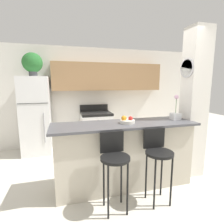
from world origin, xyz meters
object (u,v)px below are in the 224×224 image
at_px(bar_stool_right, 158,154).
at_px(fruit_bowl, 127,121).
at_px(bar_stool_left, 114,159).
at_px(potted_plant_on_fridge, 32,63).
at_px(refrigerator, 36,116).
at_px(orchid_vase, 176,114).
at_px(stove_range, 96,129).

relative_size(bar_stool_right, fruit_bowl, 4.41).
height_order(bar_stool_left, potted_plant_on_fridge, potted_plant_on_fridge).
relative_size(refrigerator, bar_stool_right, 1.76).
bearing_deg(fruit_bowl, orchid_vase, 2.74).
xyz_separation_m(refrigerator, bar_stool_left, (1.23, -2.31, -0.21)).
relative_size(stove_range, orchid_vase, 2.57).
bearing_deg(stove_range, orchid_vase, -60.27).
xyz_separation_m(bar_stool_left, potted_plant_on_fridge, (-1.23, 2.31, 1.39)).
bearing_deg(fruit_bowl, potted_plant_on_fridge, 130.20).
height_order(bar_stool_left, fruit_bowl, fruit_bowl).
xyz_separation_m(refrigerator, orchid_vase, (2.44, -1.80, 0.24)).
distance_m(bar_stool_left, bar_stool_right, 0.61).
bearing_deg(bar_stool_right, orchid_vase, 39.98).
bearing_deg(bar_stool_left, potted_plant_on_fridge, 118.02).
relative_size(bar_stool_left, orchid_vase, 2.43).
xyz_separation_m(stove_range, orchid_vase, (1.03, -1.81, 0.67)).
distance_m(bar_stool_right, orchid_vase, 0.90).
distance_m(refrigerator, potted_plant_on_fridge, 1.18).
distance_m(bar_stool_right, potted_plant_on_fridge, 3.26).
height_order(potted_plant_on_fridge, orchid_vase, potted_plant_on_fridge).
distance_m(bar_stool_left, orchid_vase, 1.39).
bearing_deg(fruit_bowl, bar_stool_left, -125.91).
bearing_deg(potted_plant_on_fridge, bar_stool_right, -51.39).
bearing_deg(fruit_bowl, refrigerator, 130.20).
relative_size(orchid_vase, fruit_bowl, 1.82).
xyz_separation_m(orchid_vase, fruit_bowl, (-0.88, -0.04, -0.06)).
height_order(stove_range, bar_stool_right, stove_range).
bearing_deg(potted_plant_on_fridge, stove_range, 0.19).
relative_size(bar_stool_right, potted_plant_on_fridge, 1.94).
height_order(orchid_vase, fruit_bowl, orchid_vase).
bearing_deg(orchid_vase, bar_stool_left, -157.52).
xyz_separation_m(bar_stool_right, potted_plant_on_fridge, (-1.84, 2.31, 1.39)).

